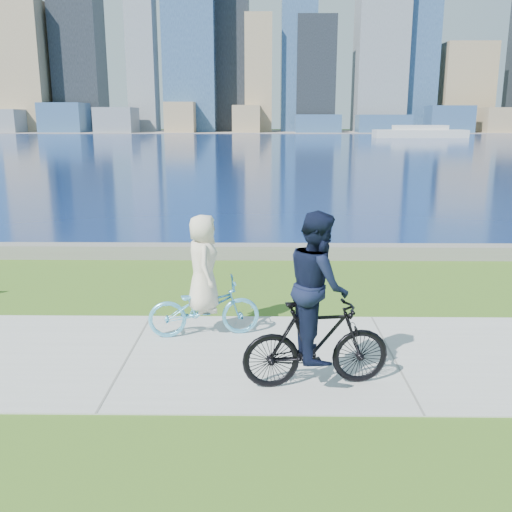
{
  "coord_description": "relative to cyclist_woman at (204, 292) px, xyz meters",
  "views": [
    {
      "loc": [
        2.04,
        -8.02,
        3.54
      ],
      "look_at": [
        1.91,
        1.95,
        1.1
      ],
      "focal_mm": 40.0,
      "sensor_mm": 36.0,
      "label": 1
    }
  ],
  "objects": [
    {
      "name": "concrete_path",
      "position": [
        -1.07,
        -0.84,
        -0.76
      ],
      "size": [
        80.0,
        3.5,
        0.02
      ],
      "primitive_type": "cube",
      "color": "#ADAEA9",
      "rests_on": "ground"
    },
    {
      "name": "seawall",
      "position": [
        -1.07,
        5.36,
        -0.59
      ],
      "size": [
        90.0,
        0.5,
        0.35
      ],
      "primitive_type": "cube",
      "color": "slate",
      "rests_on": "ground"
    },
    {
      "name": "ferry_far",
      "position": [
        27.58,
        90.85,
        0.1
      ],
      "size": [
        15.48,
        4.42,
        2.1
      ],
      "color": "silver",
      "rests_on": "ground"
    },
    {
      "name": "ground",
      "position": [
        -1.07,
        -0.84,
        -0.77
      ],
      "size": [
        320.0,
        320.0,
        0.0
      ],
      "primitive_type": "plane",
      "color": "#3A6119",
      "rests_on": "ground"
    },
    {
      "name": "cyclist_woman",
      "position": [
        0.0,
        0.0,
        0.0
      ],
      "size": [
        0.93,
        1.9,
        2.02
      ],
      "rotation": [
        0.0,
        0.0,
        1.74
      ],
      "color": "#63C6F2",
      "rests_on": "ground"
    },
    {
      "name": "bay_water",
      "position": [
        -1.07,
        71.16,
        -0.77
      ],
      "size": [
        320.0,
        131.0,
        0.01
      ],
      "primitive_type": "cube",
      "color": "#0C2152",
      "rests_on": "ground"
    },
    {
      "name": "cyclist_man",
      "position": [
        1.68,
        -1.79,
        0.25
      ],
      "size": [
        0.85,
        2.03,
        2.37
      ],
      "rotation": [
        0.0,
        0.0,
        1.71
      ],
      "color": "black",
      "rests_on": "ground"
    },
    {
      "name": "city_skyline",
      "position": [
        4.69,
        128.95,
        22.96
      ],
      "size": [
        176.31,
        22.61,
        76.0
      ],
      "color": "black",
      "rests_on": "ground"
    },
    {
      "name": "far_shore",
      "position": [
        -1.07,
        129.16,
        -0.71
      ],
      "size": [
        320.0,
        30.0,
        0.12
      ],
      "primitive_type": "cube",
      "color": "gray",
      "rests_on": "ground"
    }
  ]
}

